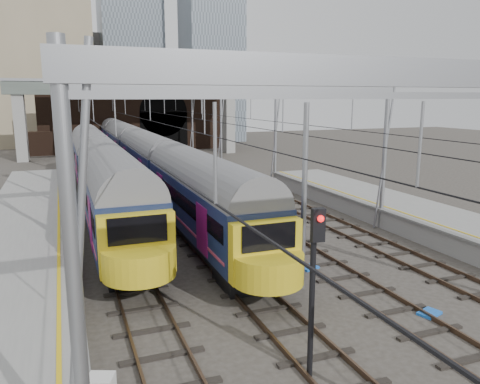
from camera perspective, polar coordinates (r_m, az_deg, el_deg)
name	(u,v)px	position (r m, az deg, el deg)	size (l,w,h in m)	color
ground	(329,309)	(16.91, 10.82, -13.85)	(160.00, 160.00, 0.00)	#38332D
platform_left	(8,311)	(16.89, -26.40, -12.86)	(4.32, 55.00, 1.12)	gray
tracks	(205,212)	(29.97, -4.33, -2.39)	(14.40, 80.00, 0.22)	#4C3828
overhead_line	(178,106)	(35.38, -7.54, 10.37)	(16.80, 80.00, 8.00)	gray
retaining_wall	(136,119)	(65.62, -12.56, 8.69)	(28.00, 2.75, 9.00)	black
overbridge	(131,97)	(59.49, -13.17, 11.24)	(28.00, 3.00, 9.25)	gray
city_skyline	(124,37)	(84.70, -13.97, 17.84)	(37.50, 27.50, 60.00)	tan
train_main	(134,150)	(44.64, -12.78, 5.00)	(2.62, 60.64, 4.57)	black
train_second	(100,171)	(32.12, -16.68, 2.53)	(2.76, 31.91, 4.76)	black
signal_near_left	(314,272)	(11.94, 9.02, -9.62)	(0.34, 0.46, 4.56)	black
equip_cover_a	(429,313)	(17.46, 22.08, -13.53)	(0.76, 0.54, 0.09)	blue
equip_cover_b	(309,268)	(20.42, 8.40, -9.10)	(0.76, 0.54, 0.09)	blue
equip_cover_c	(281,252)	(22.20, 4.99, -7.30)	(0.90, 0.64, 0.11)	blue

